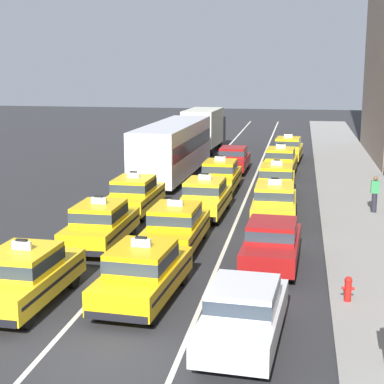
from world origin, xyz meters
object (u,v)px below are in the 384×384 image
taxi_left_third (134,194)px  sedan_right_nearest (243,312)px  box_truck_left_fifth (205,128)px  taxi_center_nearest (143,272)px  taxi_center_third (205,197)px  sedan_right_second (272,242)px  taxi_right_fourth (276,180)px  taxi_right_fifth (281,161)px  pedestrian_by_storefront (375,194)px  taxi_center_fourth (220,175)px  taxi_right_sixth (288,149)px  fire_hydrant (348,288)px  bus_left_fourth (173,147)px  sedan_center_fifth (233,159)px  taxi_left_second (100,224)px  taxi_right_third (274,202)px  taxi_center_second (176,226)px  taxi_left_nearest (25,275)px

taxi_left_third → sedan_right_nearest: size_ratio=1.04×
box_truck_left_fifth → taxi_center_nearest: box_truck_left_fifth is taller
box_truck_left_fifth → taxi_center_third: size_ratio=1.53×
sedan_right_second → taxi_right_fourth: size_ratio=0.96×
taxi_right_fifth → pedestrian_by_storefront: bearing=-64.7°
sedan_right_second → pedestrian_by_storefront: 8.98m
taxi_right_fifth → taxi_center_fourth: bearing=-118.5°
taxi_right_sixth → fire_hydrant: bearing=-85.0°
sedan_right_second → pedestrian_by_storefront: pedestrian_by_storefront is taller
taxi_right_fourth → bus_left_fourth: bearing=143.6°
taxi_center_fourth → taxi_right_fifth: same height
taxi_center_third → sedan_center_fifth: taxi_center_third is taller
taxi_left_second → taxi_center_third: same height
pedestrian_by_storefront → taxi_center_third: bearing=-169.5°
taxi_left_second → taxi_right_fourth: (6.09, 9.88, 0.00)m
taxi_right_fourth → sedan_center_fifth: bearing=112.9°
sedan_center_fifth → fire_hydrant: size_ratio=5.92×
sedan_center_fifth → taxi_left_second: bearing=-100.5°
taxi_center_third → bus_left_fourth: bearing=110.1°
bus_left_fourth → sedan_right_nearest: (6.26, -21.83, -0.97)m
taxi_center_third → fire_hydrant: (5.57, -9.70, -0.33)m
sedan_center_fifth → taxi_right_third: 12.51m
taxi_left_second → sedan_center_fifth: taxi_left_second is taller
box_truck_left_fifth → taxi_center_second: bearing=-83.5°
taxi_center_nearest → taxi_right_sixth: size_ratio=1.00×
box_truck_left_fifth → pedestrian_by_storefront: size_ratio=4.27×
taxi_center_nearest → taxi_center_fourth: 15.76m
box_truck_left_fifth → taxi_center_third: (3.24, -20.65, -0.90)m
taxi_center_second → sedan_center_fifth: bearing=89.0°
taxi_left_nearest → taxi_center_third: 11.67m
taxi_center_third → sedan_center_fifth: bearing=90.0°
taxi_center_third → taxi_center_nearest: bearing=-91.1°
box_truck_left_fifth → fire_hydrant: (8.81, -30.35, -1.23)m
taxi_left_nearest → taxi_left_third: (0.16, 11.08, 0.00)m
sedan_right_nearest → fire_hydrant: sedan_right_nearest is taller
sedan_center_fifth → taxi_right_fifth: taxi_right_fifth is taller
taxi_left_second → sedan_right_nearest: 9.45m
taxi_right_fourth → sedan_right_second: bearing=-88.4°
pedestrian_by_storefront → taxi_right_third: bearing=-155.9°
taxi_left_second → taxi_left_third: same height
taxi_left_third → taxi_right_fifth: same height
taxi_center_second → taxi_right_third: bearing=54.0°
taxi_right_fourth → taxi_right_fifth: bearing=90.1°
sedan_right_second → taxi_right_fourth: taxi_right_fourth is taller
taxi_center_second → taxi_center_fourth: bearing=88.7°
sedan_center_fifth → taxi_center_second: bearing=-91.0°
sedan_center_fifth → pedestrian_by_storefront: size_ratio=2.62×
taxi_center_third → taxi_center_fourth: (-0.03, 5.42, 0.00)m
taxi_left_third → sedan_right_second: size_ratio=1.05×
taxi_center_second → sedan_center_fifth: taxi_center_second is taller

